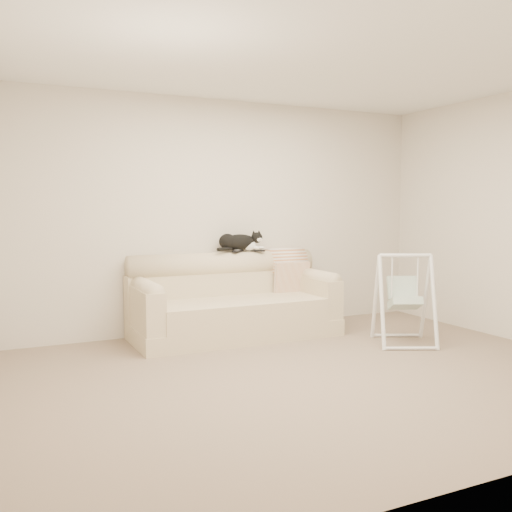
{
  "coord_description": "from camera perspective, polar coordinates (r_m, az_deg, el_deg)",
  "views": [
    {
      "loc": [
        -2.51,
        -4.02,
        1.41
      ],
      "look_at": [
        0.03,
        1.27,
        0.9
      ],
      "focal_mm": 40.0,
      "sensor_mm": 36.0,
      "label": 1
    }
  ],
  "objects": [
    {
      "name": "sofa",
      "position": [
        6.22,
        -2.37,
        -4.81
      ],
      "size": [
        2.2,
        0.93,
        0.9
      ],
      "color": "beige",
      "rests_on": "ground"
    },
    {
      "name": "remote_b",
      "position": [
        6.5,
        0.16,
        0.56
      ],
      "size": [
        0.16,
        0.15,
        0.02
      ],
      "color": "black",
      "rests_on": "sofa"
    },
    {
      "name": "room_shell",
      "position": [
        4.74,
        6.38,
        6.38
      ],
      "size": [
        5.04,
        4.04,
        2.6
      ],
      "color": "beige",
      "rests_on": "ground"
    },
    {
      "name": "remote_a",
      "position": [
        6.42,
        -1.83,
        0.52
      ],
      "size": [
        0.18,
        0.15,
        0.03
      ],
      "color": "black",
      "rests_on": "sofa"
    },
    {
      "name": "throw_blanket",
      "position": [
        6.72,
        3.01,
        -0.87
      ],
      "size": [
        0.44,
        0.38,
        0.58
      ],
      "color": "#BA7340",
      "rests_on": "sofa"
    },
    {
      "name": "ground_plane",
      "position": [
        4.94,
        6.2,
        -11.6
      ],
      "size": [
        5.0,
        5.0,
        0.0
      ],
      "primitive_type": "plane",
      "color": "#776451",
      "rests_on": "ground"
    },
    {
      "name": "tuxedo_cat",
      "position": [
        6.45,
        -1.67,
        1.42
      ],
      "size": [
        0.6,
        0.24,
        0.23
      ],
      "color": "black",
      "rests_on": "sofa"
    },
    {
      "name": "baby_swing",
      "position": [
        6.05,
        14.59,
        -4.15
      ],
      "size": [
        0.77,
        0.79,
        0.94
      ],
      "color": "white",
      "rests_on": "ground"
    }
  ]
}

